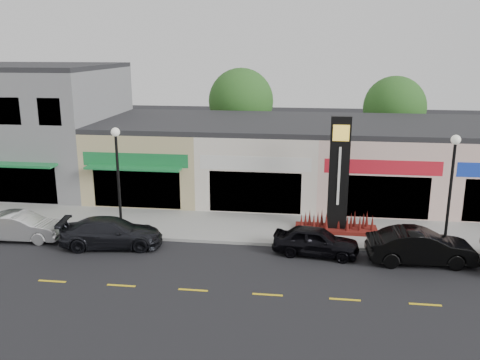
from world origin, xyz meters
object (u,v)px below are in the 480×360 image
(lamp_west_near, at_px, (118,170))
(car_black_sedan, at_px, (316,241))
(car_black_conv, at_px, (421,247))
(lamp_east_near, at_px, (451,181))
(car_dark_sedan, at_px, (111,233))
(car_white_van, at_px, (20,227))
(pylon_sign, at_px, (338,192))

(lamp_west_near, relative_size, car_black_sedan, 1.37)
(car_black_conv, bearing_deg, lamp_east_near, -46.30)
(car_dark_sedan, xyz_separation_m, car_black_conv, (14.50, -0.04, 0.07))
(lamp_east_near, bearing_deg, car_black_sedan, -168.71)
(lamp_east_near, xyz_separation_m, car_white_van, (-20.81, -1.26, -2.77))
(lamp_west_near, xyz_separation_m, car_white_van, (-4.81, -1.26, -2.77))
(car_black_sedan, xyz_separation_m, car_black_conv, (4.65, -0.33, 0.10))
(car_white_van, distance_m, car_dark_sedan, 4.88)
(lamp_east_near, relative_size, pylon_sign, 0.91)
(pylon_sign, relative_size, car_black_sedan, 1.51)
(car_black_sedan, height_order, car_black_conv, car_black_conv)
(car_dark_sedan, bearing_deg, pylon_sign, -82.18)
(lamp_east_near, relative_size, car_dark_sedan, 1.12)
(car_dark_sedan, bearing_deg, car_white_van, 78.68)
(car_white_van, bearing_deg, pylon_sign, -82.45)
(lamp_east_near, relative_size, car_black_conv, 1.16)
(lamp_west_near, xyz_separation_m, lamp_east_near, (16.00, 0.00, 0.00))
(car_black_sedan, distance_m, car_black_conv, 4.66)
(car_black_conv, bearing_deg, car_white_van, 85.74)
(lamp_east_near, height_order, car_black_conv, lamp_east_near)
(lamp_east_near, height_order, car_dark_sedan, lamp_east_near)
(lamp_east_near, xyz_separation_m, car_dark_sedan, (-15.93, -1.50, -2.77))
(pylon_sign, bearing_deg, car_white_van, -169.41)
(lamp_west_near, distance_m, car_dark_sedan, 3.15)
(lamp_east_near, height_order, car_black_sedan, lamp_east_near)
(car_dark_sedan, distance_m, car_black_conv, 14.50)
(lamp_west_near, height_order, car_dark_sedan, lamp_west_near)
(pylon_sign, relative_size, car_black_conv, 1.27)
(lamp_east_near, relative_size, car_black_sedan, 1.37)
(lamp_east_near, distance_m, car_white_van, 21.03)
(car_white_van, distance_m, car_black_sedan, 14.73)
(lamp_east_near, xyz_separation_m, pylon_sign, (-5.00, 1.70, -1.20))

